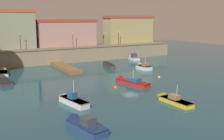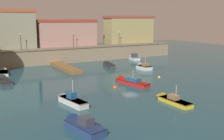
{
  "view_description": "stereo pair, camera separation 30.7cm",
  "coord_description": "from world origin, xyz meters",
  "px_view_note": "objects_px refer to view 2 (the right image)",
  "views": [
    {
      "loc": [
        -25.47,
        -38.7,
        10.6
      ],
      "look_at": [
        0.0,
        6.49,
        0.83
      ],
      "focal_mm": 43.99,
      "sensor_mm": 36.0,
      "label": 1
    },
    {
      "loc": [
        -25.21,
        -38.85,
        10.6
      ],
      "look_at": [
        0.0,
        6.49,
        0.83
      ],
      "focal_mm": 43.99,
      "sensor_mm": 36.0,
      "label": 2
    }
  ],
  "objects_px": {
    "quay_lamp_1": "(73,38)",
    "moored_boat_8": "(169,99)",
    "moored_boat_3": "(108,65)",
    "moored_boat_2": "(142,67)",
    "moored_boat_1": "(80,124)",
    "moored_boat_7": "(69,100)",
    "moored_boat_6": "(129,81)",
    "quay_lamp_0": "(21,39)",
    "moored_boat_4": "(3,80)",
    "mooring_buoy_1": "(115,88)",
    "moored_boat_9": "(133,58)",
    "quay_lamp_2": "(119,36)",
    "moored_boat_0": "(3,72)",
    "mooring_buoy_0": "(159,77)"
  },
  "relations": [
    {
      "from": "quay_lamp_1",
      "to": "moored_boat_8",
      "type": "xyz_separation_m",
      "value": [
        -1.46,
        -37.42,
        -5.66
      ]
    },
    {
      "from": "moored_boat_3",
      "to": "moored_boat_2",
      "type": "bearing_deg",
      "value": -131.05
    },
    {
      "from": "moored_boat_1",
      "to": "moored_boat_7",
      "type": "bearing_deg",
      "value": -25.16
    },
    {
      "from": "moored_boat_2",
      "to": "moored_boat_8",
      "type": "height_order",
      "value": "moored_boat_2"
    },
    {
      "from": "moored_boat_3",
      "to": "moored_boat_6",
      "type": "bearing_deg",
      "value": 176.07
    },
    {
      "from": "quay_lamp_0",
      "to": "moored_boat_7",
      "type": "bearing_deg",
      "value": -90.84
    },
    {
      "from": "moored_boat_2",
      "to": "moored_boat_8",
      "type": "relative_size",
      "value": 0.69
    },
    {
      "from": "moored_boat_7",
      "to": "moored_boat_4",
      "type": "bearing_deg",
      "value": 7.75
    },
    {
      "from": "moored_boat_7",
      "to": "moored_boat_3",
      "type": "bearing_deg",
      "value": -49.66
    },
    {
      "from": "moored_boat_7",
      "to": "moored_boat_8",
      "type": "xyz_separation_m",
      "value": [
        11.48,
        -5.73,
        -0.13
      ]
    },
    {
      "from": "moored_boat_4",
      "to": "mooring_buoy_1",
      "type": "height_order",
      "value": "moored_boat_4"
    },
    {
      "from": "quay_lamp_0",
      "to": "quay_lamp_1",
      "type": "bearing_deg",
      "value": -0.0
    },
    {
      "from": "moored_boat_7",
      "to": "moored_boat_8",
      "type": "bearing_deg",
      "value": -127.67
    },
    {
      "from": "moored_boat_1",
      "to": "moored_boat_9",
      "type": "xyz_separation_m",
      "value": [
        29.99,
        35.92,
        0.03
      ]
    },
    {
      "from": "moored_boat_6",
      "to": "quay_lamp_2",
      "type": "bearing_deg",
      "value": -40.92
    },
    {
      "from": "quay_lamp_2",
      "to": "moored_boat_4",
      "type": "distance_m",
      "value": 35.54
    },
    {
      "from": "quay_lamp_0",
      "to": "mooring_buoy_1",
      "type": "xyz_separation_m",
      "value": [
        8.55,
        -27.6,
        -6.09
      ]
    },
    {
      "from": "moored_boat_4",
      "to": "moored_boat_2",
      "type": "bearing_deg",
      "value": -96.52
    },
    {
      "from": "moored_boat_3",
      "to": "moored_boat_8",
      "type": "distance_m",
      "value": 27.86
    },
    {
      "from": "moored_boat_1",
      "to": "moored_boat_0",
      "type": "bearing_deg",
      "value": -7.16
    },
    {
      "from": "moored_boat_3",
      "to": "mooring_buoy_0",
      "type": "bearing_deg",
      "value": -157.27
    },
    {
      "from": "quay_lamp_2",
      "to": "moored_boat_9",
      "type": "relative_size",
      "value": 0.82
    },
    {
      "from": "moored_boat_1",
      "to": "moored_boat_4",
      "type": "height_order",
      "value": "moored_boat_1"
    },
    {
      "from": "moored_boat_3",
      "to": "mooring_buoy_0",
      "type": "relative_size",
      "value": 13.67
    },
    {
      "from": "moored_boat_8",
      "to": "moored_boat_7",
      "type": "bearing_deg",
      "value": 61.29
    },
    {
      "from": "moored_boat_4",
      "to": "mooring_buoy_0",
      "type": "bearing_deg",
      "value": -114.37
    },
    {
      "from": "moored_boat_3",
      "to": "mooring_buoy_0",
      "type": "height_order",
      "value": "moored_boat_3"
    },
    {
      "from": "mooring_buoy_1",
      "to": "moored_boat_2",
      "type": "bearing_deg",
      "value": 40.25
    },
    {
      "from": "moored_boat_9",
      "to": "moored_boat_1",
      "type": "bearing_deg",
      "value": 148.58
    },
    {
      "from": "moored_boat_3",
      "to": "moored_boat_7",
      "type": "relative_size",
      "value": 1.07
    },
    {
      "from": "quay_lamp_2",
      "to": "mooring_buoy_0",
      "type": "xyz_separation_m",
      "value": [
        -6.17,
        -24.9,
        -6.01
      ]
    },
    {
      "from": "quay_lamp_1",
      "to": "moored_boat_9",
      "type": "height_order",
      "value": "quay_lamp_1"
    },
    {
      "from": "quay_lamp_2",
      "to": "moored_boat_6",
      "type": "xyz_separation_m",
      "value": [
        -13.55,
        -26.12,
        -5.63
      ]
    },
    {
      "from": "moored_boat_9",
      "to": "moored_boat_6",
      "type": "bearing_deg",
      "value": 153.26
    },
    {
      "from": "moored_boat_7",
      "to": "moored_boat_9",
      "type": "distance_m",
      "value": 39.32
    },
    {
      "from": "quay_lamp_2",
      "to": "mooring_buoy_0",
      "type": "distance_m",
      "value": 26.35
    },
    {
      "from": "moored_boat_9",
      "to": "mooring_buoy_0",
      "type": "bearing_deg",
      "value": 167.03
    },
    {
      "from": "quay_lamp_0",
      "to": "moored_boat_9",
      "type": "bearing_deg",
      "value": -8.39
    },
    {
      "from": "quay_lamp_1",
      "to": "moored_boat_1",
      "type": "distance_m",
      "value": 43.04
    },
    {
      "from": "quay_lamp_1",
      "to": "moored_boat_8",
      "type": "bearing_deg",
      "value": -92.23
    },
    {
      "from": "quay_lamp_0",
      "to": "moored_boat_4",
      "type": "bearing_deg",
      "value": -111.96
    },
    {
      "from": "moored_boat_1",
      "to": "quay_lamp_1",
      "type": "bearing_deg",
      "value": -32.03
    },
    {
      "from": "quay_lamp_2",
      "to": "mooring_buoy_1",
      "type": "height_order",
      "value": "quay_lamp_2"
    },
    {
      "from": "moored_boat_4",
      "to": "quay_lamp_0",
      "type": "bearing_deg",
      "value": -25.42
    },
    {
      "from": "moored_boat_2",
      "to": "mooring_buoy_1",
      "type": "relative_size",
      "value": 6.76
    },
    {
      "from": "moored_boat_3",
      "to": "moored_boat_6",
      "type": "xyz_separation_m",
      "value": [
        -4.73,
        -15.99,
        -0.07
      ]
    },
    {
      "from": "moored_boat_0",
      "to": "mooring_buoy_0",
      "type": "xyz_separation_m",
      "value": [
        24.32,
        -17.76,
        -0.29
      ]
    },
    {
      "from": "quay_lamp_2",
      "to": "mooring_buoy_1",
      "type": "distance_m",
      "value": 32.95
    },
    {
      "from": "moored_boat_9",
      "to": "mooring_buoy_0",
      "type": "relative_size",
      "value": 8.49
    },
    {
      "from": "quay_lamp_1",
      "to": "moored_boat_7",
      "type": "bearing_deg",
      "value": -112.22
    }
  ]
}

